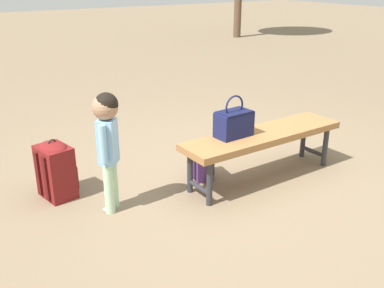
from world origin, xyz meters
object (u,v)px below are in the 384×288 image
Objects in this scene: park_bench at (263,138)px; backpack_small at (201,160)px; backpack_large at (56,168)px; child_standing at (107,134)px; handbag at (234,122)px.

backpack_small is (0.47, -0.30, -0.21)m from park_bench.
backpack_large reaches higher than park_bench.
park_bench is at bearing 158.28° from backpack_large.
backpack_large is 1.43× the size of backpack_small.
child_standing reaches higher than backpack_small.
handbag is (0.29, -0.07, 0.18)m from park_bench.
child_standing is 1.04m from backpack_small.
handbag is 0.71× the size of backpack_large.
handbag is 1.11m from child_standing.
child_standing is at bearing 5.76° from backpack_small.
backpack_small is at bearing -53.44° from handbag.
child_standing is at bearing 122.62° from backpack_large.
backpack_small is (0.18, -0.24, -0.40)m from handbag.
handbag is 0.49m from backpack_small.
backpack_small is (-0.92, -0.09, -0.46)m from child_standing.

